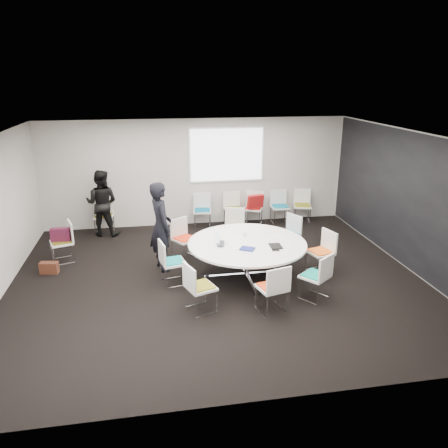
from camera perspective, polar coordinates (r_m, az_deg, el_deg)
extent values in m
cube|color=black|center=(8.76, -0.85, -7.24)|extent=(8.00, 7.00, 0.04)
cube|color=white|center=(7.93, -0.95, 11.52)|extent=(8.00, 7.00, 0.04)
cube|color=#B2ADA8|center=(11.62, -3.62, 6.73)|extent=(8.00, 0.04, 2.80)
cube|color=#B2ADA8|center=(5.05, 5.42, -10.05)|extent=(8.00, 0.04, 2.80)
cube|color=#B2ADA8|center=(9.68, 23.35, 2.73)|extent=(0.04, 7.00, 2.80)
cube|color=black|center=(9.66, 23.20, 2.73)|extent=(0.01, 6.94, 2.74)
cube|color=silver|center=(8.84, 2.96, -6.59)|extent=(0.90, 0.90, 0.08)
cylinder|color=silver|center=(8.70, 2.99, -4.65)|extent=(0.10, 0.10, 0.65)
cylinder|color=white|center=(8.57, 3.03, -2.54)|extent=(2.33, 2.33, 0.04)
cube|color=white|center=(11.58, 0.35, 9.00)|extent=(1.90, 0.03, 1.35)
cube|color=silver|center=(9.12, 12.34, -5.00)|extent=(0.52, 0.52, 0.42)
cube|color=white|center=(9.04, 12.44, -3.67)|extent=(0.55, 0.57, 0.04)
cube|color=#D55516|center=(9.02, 12.45, -3.49)|extent=(0.48, 0.49, 0.03)
cube|color=white|center=(9.08, 13.58, -2.08)|extent=(0.17, 0.45, 0.42)
cube|color=silver|center=(9.96, 8.18, -2.68)|extent=(0.57, 0.57, 0.42)
cube|color=white|center=(9.88, 8.24, -1.44)|extent=(0.60, 0.61, 0.04)
cube|color=#0B5F80|center=(9.87, 8.25, -1.28)|extent=(0.52, 0.53, 0.03)
cube|color=white|center=(9.94, 9.15, 0.06)|extent=(0.25, 0.42, 0.42)
cube|color=silver|center=(10.29, 1.34, -1.77)|extent=(0.51, 0.51, 0.42)
cube|color=white|center=(10.21, 1.35, -0.56)|extent=(0.55, 0.54, 0.04)
cube|color=#626A16|center=(10.20, 1.35, -0.40)|extent=(0.48, 0.47, 0.03)
cube|color=white|center=(10.33, 1.42, 1.03)|extent=(0.46, 0.15, 0.42)
cube|color=silver|center=(9.64, -5.06, -3.31)|extent=(0.58, 0.58, 0.42)
cube|color=white|center=(9.55, -5.10, -2.03)|extent=(0.63, 0.62, 0.04)
cube|color=red|center=(9.54, -5.11, -1.86)|extent=(0.54, 0.54, 0.03)
cube|color=white|center=(9.63, -5.92, -0.42)|extent=(0.40, 0.29, 0.42)
cube|color=silver|center=(8.53, -6.59, -6.40)|extent=(0.50, 0.50, 0.42)
cube|color=white|center=(8.44, -6.65, -4.99)|extent=(0.53, 0.54, 0.04)
cube|color=#0C7F84|center=(8.43, -6.66, -4.80)|extent=(0.46, 0.47, 0.03)
cube|color=white|center=(8.30, -8.11, -3.74)|extent=(0.13, 0.46, 0.42)
cube|color=silver|center=(7.56, -3.02, -9.80)|extent=(0.54, 0.54, 0.42)
cube|color=white|center=(7.45, -3.05, -8.25)|extent=(0.57, 0.58, 0.04)
cube|color=olive|center=(7.44, -3.05, -8.05)|extent=(0.49, 0.51, 0.03)
cube|color=white|center=(7.27, -4.57, -7.00)|extent=(0.19, 0.44, 0.42)
cube|color=silver|center=(7.58, 6.20, -9.82)|extent=(0.51, 0.51, 0.42)
cube|color=white|center=(7.47, 6.27, -8.27)|extent=(0.56, 0.54, 0.04)
cube|color=red|center=(7.46, 6.27, -8.07)|extent=(0.48, 0.47, 0.03)
cube|color=white|center=(7.21, 7.19, -7.32)|extent=(0.45, 0.15, 0.42)
cube|color=silver|center=(8.09, 11.66, -8.16)|extent=(0.59, 0.59, 0.42)
cube|color=white|center=(7.99, 11.77, -6.69)|extent=(0.63, 0.63, 0.04)
cube|color=#0B8174|center=(7.98, 11.79, -6.50)|extent=(0.55, 0.55, 0.03)
cube|color=white|center=(7.81, 13.21, -5.58)|extent=(0.39, 0.31, 0.42)
cube|color=silver|center=(11.58, -2.84, 0.61)|extent=(0.46, 0.46, 0.42)
cube|color=white|center=(11.51, -2.86, 1.69)|extent=(0.51, 0.49, 0.04)
cube|color=#08557E|center=(11.50, -2.86, 1.84)|extent=(0.44, 0.42, 0.03)
cube|color=white|center=(11.65, -2.89, 3.08)|extent=(0.46, 0.09, 0.42)
cube|color=silver|center=(11.71, 1.25, 0.83)|extent=(0.45, 0.45, 0.42)
cube|color=white|center=(11.64, 1.25, 1.90)|extent=(0.49, 0.48, 0.04)
cube|color=#586B13|center=(11.63, 1.25, 2.04)|extent=(0.43, 0.41, 0.03)
cube|color=white|center=(11.77, 0.99, 3.26)|extent=(0.46, 0.07, 0.42)
cube|color=silver|center=(11.81, 3.83, 0.95)|extent=(0.55, 0.55, 0.42)
cube|color=white|center=(11.74, 3.85, 2.02)|extent=(0.60, 0.59, 0.04)
cube|color=red|center=(11.73, 3.85, 2.16)|extent=(0.52, 0.51, 0.03)
cube|color=white|center=(11.88, 4.05, 3.37)|extent=(0.44, 0.22, 0.42)
cube|color=silver|center=(12.01, 7.27, 1.14)|extent=(0.43, 0.43, 0.42)
cube|color=white|center=(11.94, 7.31, 2.19)|extent=(0.47, 0.45, 0.04)
cube|color=#0A6A86|center=(11.93, 7.32, 2.33)|extent=(0.41, 0.39, 0.03)
cube|color=white|center=(12.07, 7.09, 3.52)|extent=(0.46, 0.05, 0.42)
cube|color=silver|center=(12.21, 10.13, 1.29)|extent=(0.51, 0.51, 0.42)
cube|color=white|center=(12.14, 10.19, 2.32)|extent=(0.56, 0.54, 0.04)
cube|color=olive|center=(12.13, 10.20, 2.46)|extent=(0.48, 0.47, 0.03)
cube|color=white|center=(12.28, 10.17, 3.63)|extent=(0.45, 0.15, 0.42)
cube|color=silver|center=(10.06, -20.30, -3.50)|extent=(0.53, 0.53, 0.42)
cube|color=white|center=(9.97, -20.45, -2.27)|extent=(0.56, 0.58, 0.04)
cube|color=brown|center=(9.96, -20.47, -2.11)|extent=(0.49, 0.50, 0.03)
cube|color=white|center=(9.92, -19.41, -0.84)|extent=(0.18, 0.45, 0.42)
cube|color=silver|center=(11.56, -15.33, -0.11)|extent=(0.45, 0.45, 0.42)
cube|color=white|center=(11.49, -15.43, 0.97)|extent=(0.50, 0.48, 0.04)
cube|color=olive|center=(11.48, -15.45, 1.12)|extent=(0.43, 0.41, 0.03)
cube|color=white|center=(11.62, -15.36, 2.37)|extent=(0.46, 0.08, 0.42)
imported|color=black|center=(8.94, -8.25, -0.32)|extent=(0.60, 0.77, 1.85)
imported|color=black|center=(11.23, -15.67, 2.65)|extent=(0.94, 0.81, 1.66)
imported|color=#333338|center=(8.45, -0.11, -2.60)|extent=(0.28, 0.37, 0.03)
cube|color=silver|center=(8.48, -0.87, -1.67)|extent=(0.03, 0.30, 0.22)
cube|color=black|center=(8.40, 6.77, -2.88)|extent=(0.23, 0.31, 0.02)
cube|color=navy|center=(8.22, 3.06, -3.24)|extent=(0.32, 0.30, 0.03)
cube|color=silver|center=(8.90, 6.40, -1.67)|extent=(0.34, 0.27, 0.00)
cube|color=silver|center=(8.72, 8.30, -2.18)|extent=(0.36, 0.33, 0.00)
cylinder|color=white|center=(8.87, 2.75, -1.32)|extent=(0.08, 0.08, 0.09)
cube|color=black|center=(8.21, 6.79, -3.45)|extent=(0.15, 0.08, 0.01)
cube|color=#4C142B|center=(9.92, -20.57, -1.30)|extent=(0.41, 0.17, 0.28)
cube|color=#472216|center=(9.60, -21.87, -5.34)|extent=(0.38, 0.22, 0.24)
cube|color=maroon|center=(11.47, 4.12, 2.96)|extent=(0.47, 0.26, 0.36)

